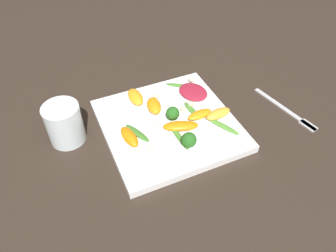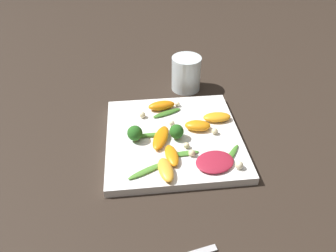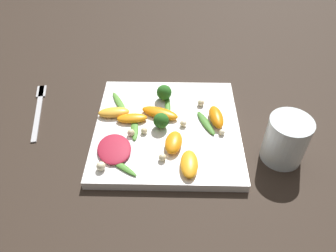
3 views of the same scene
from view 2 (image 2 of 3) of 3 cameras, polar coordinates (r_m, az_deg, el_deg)
ground_plane at (r=0.74m, az=0.93°, el=-2.65°), size 2.40×2.40×0.00m
plate at (r=0.73m, az=0.94°, el=-2.09°), size 0.29×0.29×0.02m
drinking_glass at (r=0.90m, az=3.18°, el=9.13°), size 0.08×0.08×0.09m
radicchio_leaf_0 at (r=0.66m, az=8.15°, el=-6.18°), size 0.08×0.09×0.01m
orange_segment_0 at (r=0.77m, az=8.52°, el=1.54°), size 0.03×0.06×0.02m
orange_segment_1 at (r=0.66m, az=0.65°, el=-5.13°), size 0.06×0.03×0.01m
orange_segment_2 at (r=0.80m, az=-1.13°, el=3.58°), size 0.04×0.07×0.02m
orange_segment_3 at (r=0.74m, az=5.19°, el=0.07°), size 0.04×0.06×0.02m
orange_segment_4 at (r=0.63m, az=-0.39°, el=-7.63°), size 0.07×0.04×0.02m
orange_segment_5 at (r=0.70m, az=-1.26°, el=-2.03°), size 0.08×0.05×0.02m
broccoli_floret_0 at (r=0.70m, az=1.50°, el=-0.98°), size 0.03×0.03×0.03m
broccoli_floret_1 at (r=0.70m, az=-5.79°, el=-1.26°), size 0.03×0.03×0.04m
arugula_sprig_0 at (r=0.68m, az=10.69°, el=-5.44°), size 0.08×0.06×0.01m
arugula_sprig_1 at (r=0.78m, az=-0.19°, el=2.31°), size 0.04×0.07×0.01m
arugula_sprig_2 at (r=0.67m, az=2.88°, el=-4.81°), size 0.02×0.06×0.01m
arugula_sprig_3 at (r=0.72m, az=-3.29°, el=-1.54°), size 0.02×0.09×0.01m
arugula_sprig_4 at (r=0.64m, az=-3.56°, el=-7.71°), size 0.05×0.08×0.01m
macadamia_nut_0 at (r=0.66m, az=12.27°, el=-6.67°), size 0.02×0.02×0.02m
macadamia_nut_1 at (r=0.74m, az=0.62°, el=0.49°), size 0.01×0.01×0.01m
macadamia_nut_2 at (r=0.73m, az=8.14°, el=-0.92°), size 0.01×0.01×0.01m
macadamia_nut_3 at (r=0.81m, az=1.63°, el=3.84°), size 0.01×0.01×0.01m
macadamia_nut_4 at (r=0.77m, az=-4.50°, el=1.96°), size 0.01×0.01×0.01m
macadamia_nut_5 at (r=0.67m, az=4.19°, el=-4.73°), size 0.01×0.01×0.01m
macadamia_nut_6 at (r=0.69m, az=3.24°, el=-3.38°), size 0.01×0.01×0.01m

